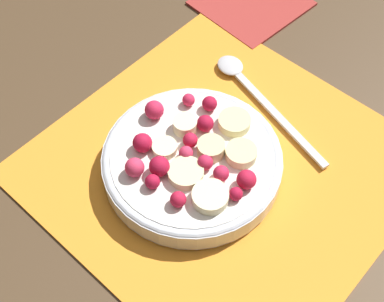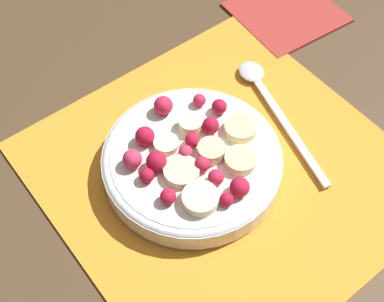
% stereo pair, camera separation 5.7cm
% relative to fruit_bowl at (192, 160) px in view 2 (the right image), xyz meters
% --- Properties ---
extents(ground_plane, '(3.00, 3.00, 0.00)m').
position_rel_fruit_bowl_xyz_m(ground_plane, '(0.02, 0.03, -0.02)').
color(ground_plane, '#4C3823').
extents(placemat, '(0.38, 0.37, 0.01)m').
position_rel_fruit_bowl_xyz_m(placemat, '(0.02, 0.03, -0.02)').
color(placemat, orange).
rests_on(placemat, ground_plane).
extents(fruit_bowl, '(0.20, 0.20, 0.05)m').
position_rel_fruit_bowl_xyz_m(fruit_bowl, '(0.00, 0.00, 0.00)').
color(fruit_bowl, silver).
rests_on(fruit_bowl, placemat).
extents(spoon, '(0.20, 0.07, 0.01)m').
position_rel_fruit_bowl_xyz_m(spoon, '(-0.03, 0.14, -0.02)').
color(spoon, silver).
rests_on(spoon, placemat).
extents(napkin, '(0.14, 0.15, 0.01)m').
position_rel_fruit_bowl_xyz_m(napkin, '(-0.13, 0.27, -0.02)').
color(napkin, '#A3332D').
rests_on(napkin, ground_plane).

